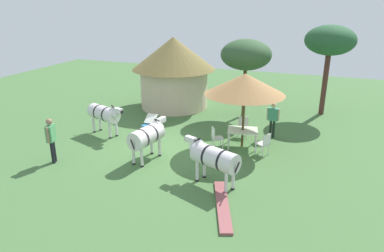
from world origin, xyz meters
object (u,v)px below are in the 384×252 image
(thatched_hut, at_px, (174,69))
(patio_dining_table, at_px, (243,132))
(zebra_by_umbrella, at_px, (105,114))
(zebra_toward_hut, at_px, (214,158))
(patio_chair_near_hut, at_px, (243,126))
(acacia_tree_left_background, at_px, (246,55))
(shade_umbrella, at_px, (245,84))
(guest_beside_umbrella, at_px, (273,117))
(patio_chair_near_lawn, at_px, (264,143))
(standing_watcher, at_px, (51,136))
(zebra_nearest_camera, at_px, (147,136))
(striped_lounge_chair, at_px, (150,123))
(patio_chair_east_end, at_px, (216,136))
(acacia_tree_right_background, at_px, (330,41))

(thatched_hut, relative_size, patio_dining_table, 3.31)
(zebra_by_umbrella, height_order, zebra_toward_hut, zebra_by_umbrella)
(patio_chair_near_hut, xyz_separation_m, acacia_tree_left_background, (-0.66, 2.99, 2.68))
(patio_dining_table, xyz_separation_m, acacia_tree_left_background, (-0.89, 4.12, 2.55))
(acacia_tree_left_background, bearing_deg, shade_umbrella, -77.84)
(guest_beside_umbrella, xyz_separation_m, zebra_by_umbrella, (-7.16, -2.28, 0.03))
(shade_umbrella, height_order, patio_dining_table, shade_umbrella)
(patio_dining_table, xyz_separation_m, patio_chair_near_lawn, (1.01, -0.55, -0.13))
(shade_umbrella, xyz_separation_m, guest_beside_umbrella, (1.01, 1.48, -1.71))
(zebra_by_umbrella, bearing_deg, patio_chair_near_hut, 127.13)
(standing_watcher, bearing_deg, patio_dining_table, 102.24)
(shade_umbrella, bearing_deg, patio_chair_near_hut, 101.42)
(shade_umbrella, height_order, standing_watcher, shade_umbrella)
(zebra_nearest_camera, distance_m, acacia_tree_left_background, 7.37)
(patio_dining_table, height_order, zebra_toward_hut, zebra_toward_hut)
(shade_umbrella, xyz_separation_m, patio_chair_near_lawn, (1.01, -0.55, -2.15))
(thatched_hut, relative_size, zebra_toward_hut, 2.13)
(guest_beside_umbrella, height_order, zebra_by_umbrella, guest_beside_umbrella)
(patio_chair_near_hut, xyz_separation_m, zebra_by_umbrella, (-5.92, -1.93, 0.47))
(shade_umbrella, bearing_deg, striped_lounge_chair, 172.73)
(thatched_hut, xyz_separation_m, standing_watcher, (-1.37, -8.42, -1.11))
(striped_lounge_chair, bearing_deg, patio_dining_table, 170.87)
(patio_chair_east_end, bearing_deg, striped_lounge_chair, -138.47)
(thatched_hut, distance_m, acacia_tree_right_background, 8.28)
(guest_beside_umbrella, relative_size, standing_watcher, 0.91)
(acacia_tree_right_background, bearing_deg, shade_umbrella, -116.90)
(patio_chair_near_hut, xyz_separation_m, zebra_toward_hut, (0.06, -4.68, 0.47))
(acacia_tree_right_background, bearing_deg, zebra_toward_hut, -108.46)
(patio_chair_near_lawn, xyz_separation_m, zebra_by_umbrella, (-7.16, -0.25, 0.47))
(thatched_hut, height_order, zebra_by_umbrella, thatched_hut)
(guest_beside_umbrella, xyz_separation_m, acacia_tree_left_background, (-1.90, 2.64, 2.24))
(patio_chair_near_lawn, relative_size, patio_chair_near_hut, 1.00)
(shade_umbrella, bearing_deg, zebra_nearest_camera, -140.77)
(zebra_by_umbrella, distance_m, acacia_tree_left_background, 7.54)
(thatched_hut, distance_m, standing_watcher, 8.60)
(patio_chair_near_lawn, distance_m, patio_chair_east_end, 2.00)
(thatched_hut, relative_size, guest_beside_umbrella, 2.89)
(zebra_by_umbrella, bearing_deg, zebra_toward_hut, 84.41)
(patio_chair_east_end, height_order, acacia_tree_left_background, acacia_tree_left_background)
(guest_beside_umbrella, relative_size, acacia_tree_left_background, 0.40)
(patio_chair_near_hut, distance_m, zebra_toward_hut, 4.70)
(patio_chair_near_lawn, distance_m, patio_chair_near_hut, 2.09)
(patio_dining_table, height_order, acacia_tree_left_background, acacia_tree_left_background)
(zebra_toward_hut, bearing_deg, acacia_tree_right_background, 3.87)
(patio_chair_near_lawn, relative_size, standing_watcher, 0.51)
(patio_chair_east_end, bearing_deg, zebra_by_umbrella, -118.10)
(thatched_hut, distance_m, acacia_tree_left_background, 4.23)
(acacia_tree_left_background, bearing_deg, zebra_nearest_camera, -108.52)
(zebra_nearest_camera, bearing_deg, shade_umbrella, 49.21)
(striped_lounge_chair, relative_size, zebra_by_umbrella, 0.39)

